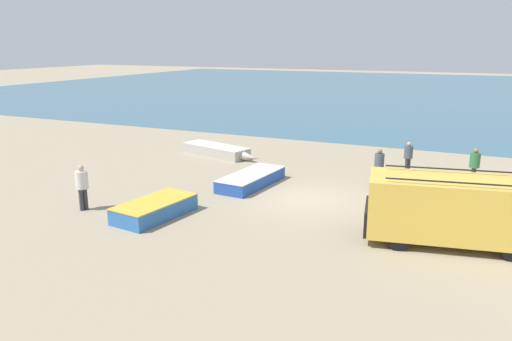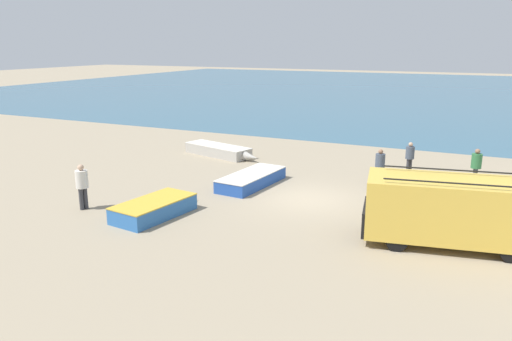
# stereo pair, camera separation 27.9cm
# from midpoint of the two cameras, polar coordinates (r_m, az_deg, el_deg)

# --- Properties ---
(ground_plane) EXTENTS (200.00, 200.00, 0.00)m
(ground_plane) POSITION_cam_midpoint_polar(r_m,az_deg,el_deg) (20.72, 6.31, -3.30)
(ground_plane) COLOR gray
(sea_water) EXTENTS (120.00, 80.00, 0.01)m
(sea_water) POSITION_cam_midpoint_polar(r_m,az_deg,el_deg) (71.25, 20.50, 8.43)
(sea_water) COLOR #33607A
(sea_water) RESTS_ON ground_plane
(parked_van) EXTENTS (5.62, 3.06, 2.28)m
(parked_van) POSITION_cam_midpoint_polar(r_m,az_deg,el_deg) (16.93, 21.83, -4.11)
(parked_van) COLOR gold
(parked_van) RESTS_ON ground_plane
(fishing_rowboat_0) EXTENTS (5.12, 2.38, 0.59)m
(fishing_rowboat_0) POSITION_cam_midpoint_polar(r_m,az_deg,el_deg) (28.53, -3.82, 2.27)
(fishing_rowboat_0) COLOR #ADA89E
(fishing_rowboat_0) RESTS_ON ground_plane
(fishing_rowboat_1) EXTENTS (1.94, 3.96, 0.62)m
(fishing_rowboat_1) POSITION_cam_midpoint_polar(r_m,az_deg,el_deg) (18.98, -10.90, -4.17)
(fishing_rowboat_1) COLOR #2D66AD
(fishing_rowboat_1) RESTS_ON ground_plane
(fishing_rowboat_2) EXTENTS (1.82, 4.83, 0.57)m
(fishing_rowboat_2) POSITION_cam_midpoint_polar(r_m,az_deg,el_deg) (22.66, 0.04, -0.93)
(fishing_rowboat_2) COLOR #234CA3
(fishing_rowboat_2) RESTS_ON ground_plane
(fisherman_0) EXTENTS (0.45, 0.45, 1.71)m
(fisherman_0) POSITION_cam_midpoint_polar(r_m,az_deg,el_deg) (24.41, 24.17, 0.70)
(fisherman_0) COLOR #38383D
(fisherman_0) RESTS_ON ground_plane
(fisherman_1) EXTENTS (0.43, 0.43, 1.64)m
(fisherman_1) POSITION_cam_midpoint_polar(r_m,az_deg,el_deg) (23.24, 14.32, 0.78)
(fisherman_1) COLOR #38383D
(fisherman_1) RESTS_ON ground_plane
(fisherman_2) EXTENTS (0.47, 0.47, 1.78)m
(fisherman_2) POSITION_cam_midpoint_polar(r_m,az_deg,el_deg) (20.20, -18.89, -1.32)
(fisherman_2) COLOR #38383D
(fisherman_2) RESTS_ON ground_plane
(fisherman_3) EXTENTS (0.42, 0.42, 1.59)m
(fisherman_3) POSITION_cam_midpoint_polar(r_m,az_deg,el_deg) (25.53, 17.48, 1.69)
(fisherman_3) COLOR #38383D
(fisherman_3) RESTS_ON ground_plane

